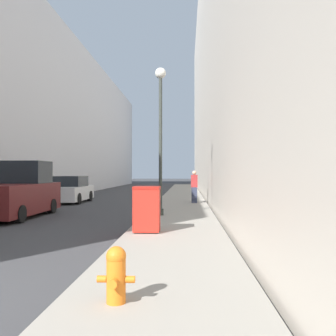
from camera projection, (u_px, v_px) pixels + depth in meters
sidewalk_right at (182, 202)px, 21.80m from camera, size 2.82×60.00×0.13m
building_left_glass at (5, 117)px, 30.60m from camera, size 12.00×60.00×12.70m
building_right_stone at (278, 66)px, 29.52m from camera, size 12.00×60.00×20.40m
fire_hydrant at (116, 273)px, 4.80m from camera, size 0.49×0.37×0.73m
trash_bin at (147, 209)px, 10.47m from camera, size 0.74×0.66×1.28m
lamppost at (161, 121)px, 14.66m from camera, size 0.43×0.43×5.79m
pickup_truck at (17, 194)px, 15.10m from camera, size 2.07×5.04×2.29m
parked_sedan_near at (71, 190)px, 22.37m from camera, size 1.85×4.19×1.58m
pedestrian_on_sidewalk at (194, 187)px, 20.40m from camera, size 0.36×0.23×1.77m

